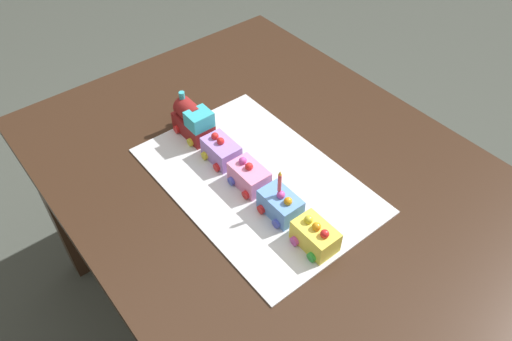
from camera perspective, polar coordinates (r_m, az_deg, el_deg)
name	(u,v)px	position (r m, az deg, el deg)	size (l,w,h in m)	color
ground_plane	(274,318)	(1.85, 2.08, -16.96)	(8.00, 8.00, 0.00)	#474C44
dining_table	(280,205)	(1.32, 2.79, -4.09)	(1.40, 1.00, 0.74)	#382316
cake_board	(256,179)	(1.23, 0.00, -1.04)	(0.60, 0.40, 0.00)	silver
cake_locomotive	(193,121)	(1.34, -7.40, 5.83)	(0.14, 0.08, 0.12)	maroon
cake_car_flatbed_lavender	(221,151)	(1.27, -4.12, 2.35)	(0.10, 0.08, 0.07)	#AD84E0
cake_car_gondola_bubblegum	(249,176)	(1.20, -0.82, -0.64)	(0.10, 0.08, 0.07)	pink
cake_car_hopper_sky_blue	(280,204)	(1.14, 2.89, -4.00)	(0.10, 0.08, 0.07)	#669EEA
cake_car_caboose_lemon	(315,236)	(1.09, 6.98, -7.62)	(0.10, 0.08, 0.07)	#F4E04C
birthday_candle	(280,181)	(1.09, 2.80, -1.26)	(0.01, 0.01, 0.06)	#F24C59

